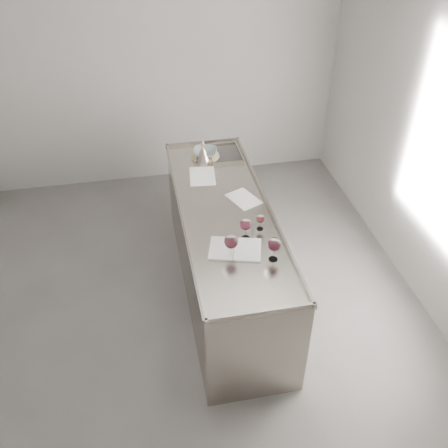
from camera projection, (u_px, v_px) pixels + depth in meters
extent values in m
cube|color=#565351|center=(177.00, 321.00, 4.47)|extent=(4.50, 5.00, 0.02)
cube|color=#9C9997|center=(143.00, 68.00, 5.57)|extent=(4.50, 0.02, 2.80)
cube|color=gray|center=(225.00, 253.00, 4.49)|extent=(0.75, 2.40, 0.92)
cube|color=gray|center=(225.00, 211.00, 4.21)|extent=(0.77, 2.42, 0.02)
cube|color=gray|center=(261.00, 312.00, 3.27)|extent=(0.77, 0.02, 0.03)
cube|color=gray|center=(203.00, 142.00, 5.12)|extent=(0.77, 0.02, 0.03)
cube|color=gray|center=(182.00, 214.00, 4.14)|extent=(0.02, 2.42, 0.03)
cube|color=gray|center=(267.00, 204.00, 4.25)|extent=(0.02, 2.42, 0.03)
cube|color=#595654|center=(225.00, 155.00, 4.95)|extent=(0.30, 0.38, 0.01)
cylinder|color=white|center=(231.00, 257.00, 3.72)|extent=(0.07, 0.07, 0.00)
cylinder|color=white|center=(231.00, 252.00, 3.69)|extent=(0.01, 0.01, 0.10)
ellipsoid|color=white|center=(231.00, 242.00, 3.63)|extent=(0.10, 0.10, 0.11)
cylinder|color=#32060E|center=(231.00, 244.00, 3.65)|extent=(0.08, 0.08, 0.02)
cylinder|color=white|center=(245.00, 238.00, 3.90)|extent=(0.06, 0.06, 0.00)
cylinder|color=white|center=(246.00, 233.00, 3.88)|extent=(0.01, 0.01, 0.09)
ellipsoid|color=white|center=(246.00, 224.00, 3.82)|extent=(0.09, 0.09, 0.10)
cylinder|color=#340713|center=(246.00, 226.00, 3.84)|extent=(0.07, 0.07, 0.02)
cylinder|color=white|center=(273.00, 259.00, 3.70)|extent=(0.07, 0.07, 0.00)
cylinder|color=white|center=(273.00, 254.00, 3.67)|extent=(0.01, 0.01, 0.09)
ellipsoid|color=white|center=(274.00, 244.00, 3.62)|extent=(0.10, 0.10, 0.10)
cylinder|color=#330712|center=(274.00, 247.00, 3.63)|extent=(0.07, 0.07, 0.02)
cylinder|color=white|center=(260.00, 229.00, 4.00)|extent=(0.05, 0.05, 0.00)
cylinder|color=white|center=(260.00, 225.00, 3.97)|extent=(0.01, 0.01, 0.07)
ellipsoid|color=white|center=(260.00, 219.00, 3.93)|extent=(0.07, 0.07, 0.07)
cylinder|color=#34070A|center=(260.00, 220.00, 3.94)|extent=(0.05, 0.05, 0.02)
cube|color=silver|center=(222.00, 248.00, 3.80)|extent=(0.26, 0.31, 0.01)
cube|color=silver|center=(248.00, 250.00, 3.78)|extent=(0.26, 0.31, 0.01)
cylinder|color=white|center=(235.00, 249.00, 3.79)|extent=(0.08, 0.27, 0.01)
cube|color=silver|center=(244.00, 199.00, 4.33)|extent=(0.31, 0.35, 0.00)
cube|color=white|center=(202.00, 176.00, 4.62)|extent=(0.27, 0.36, 0.00)
cylinder|color=#CDB985|center=(205.00, 156.00, 4.91)|extent=(0.36, 0.36, 0.02)
imported|color=gray|center=(205.00, 152.00, 4.88)|extent=(0.28, 0.28, 0.06)
cone|color=#A7A095|center=(203.00, 155.00, 4.81)|extent=(0.16, 0.16, 0.13)
cylinder|color=#A7A095|center=(203.00, 147.00, 4.76)|extent=(0.03, 0.03, 0.03)
cylinder|color=#AA5F2F|center=(203.00, 144.00, 4.75)|extent=(0.04, 0.04, 0.02)
cone|color=#A7A095|center=(203.00, 142.00, 4.73)|extent=(0.03, 0.03, 0.04)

